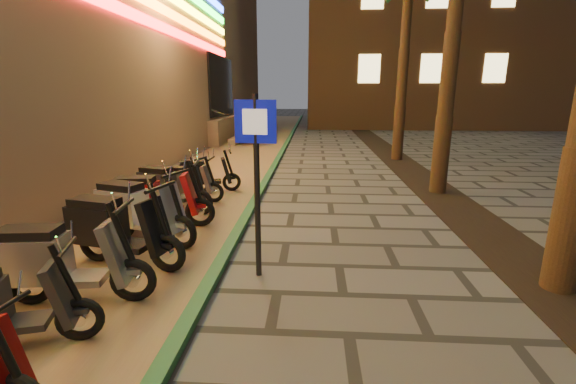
# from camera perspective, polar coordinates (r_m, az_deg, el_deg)

# --- Properties ---
(parking_strip) EXTENTS (3.40, 60.00, 0.01)m
(parking_strip) POSITION_cam_1_polar(r_m,az_deg,el_deg) (13.30, -9.46, 3.64)
(parking_strip) COLOR #8C7251
(parking_strip) RESTS_ON ground
(green_curb) EXTENTS (0.18, 60.00, 0.10)m
(green_curb) POSITION_cam_1_polar(r_m,az_deg,el_deg) (13.01, -2.14, 3.79)
(green_curb) COLOR #235F34
(green_curb) RESTS_ON ground
(planting_strip) EXTENTS (1.20, 40.00, 0.02)m
(planting_strip) POSITION_cam_1_polar(r_m,az_deg,el_deg) (8.70, 25.03, -3.28)
(planting_strip) COLOR black
(planting_strip) RESTS_ON ground
(pedestrian_sign) EXTENTS (0.54, 0.11, 2.45)m
(pedestrian_sign) POSITION_cam_1_polar(r_m,az_deg,el_deg) (4.99, -4.70, 4.38)
(pedestrian_sign) COLOR black
(pedestrian_sign) RESTS_ON ground
(scooter_6) EXTENTS (1.79, 0.70, 1.26)m
(scooter_6) POSITION_cam_1_polar(r_m,az_deg,el_deg) (5.31, -31.01, -8.79)
(scooter_6) COLOR black
(scooter_6) RESTS_ON ground
(scooter_7) EXTENTS (1.83, 0.86, 1.29)m
(scooter_7) POSITION_cam_1_polar(r_m,az_deg,el_deg) (6.12, -24.42, -4.93)
(scooter_7) COLOR black
(scooter_7) RESTS_ON ground
(scooter_8) EXTENTS (1.84, 0.98, 1.31)m
(scooter_8) POSITION_cam_1_polar(r_m,az_deg,el_deg) (6.90, -21.58, -2.45)
(scooter_8) COLOR black
(scooter_8) RESTS_ON ground
(scooter_9) EXTENTS (1.82, 0.73, 1.27)m
(scooter_9) POSITION_cam_1_polar(r_m,az_deg,el_deg) (7.54, -19.48, -1.01)
(scooter_9) COLOR black
(scooter_9) RESTS_ON ground
(scooter_10) EXTENTS (1.71, 0.89, 1.21)m
(scooter_10) POSITION_cam_1_polar(r_m,az_deg,el_deg) (8.55, -17.41, 0.76)
(scooter_10) COLOR black
(scooter_10) RESTS_ON ground
(scooter_11) EXTENTS (1.51, 0.53, 1.07)m
(scooter_11) POSITION_cam_1_polar(r_m,az_deg,el_deg) (9.18, -15.38, 1.41)
(scooter_11) COLOR black
(scooter_11) RESTS_ON ground
(scooter_12) EXTENTS (1.51, 0.79, 1.07)m
(scooter_12) POSITION_cam_1_polar(r_m,az_deg,el_deg) (9.93, -12.54, 2.54)
(scooter_12) COLOR black
(scooter_12) RESTS_ON ground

